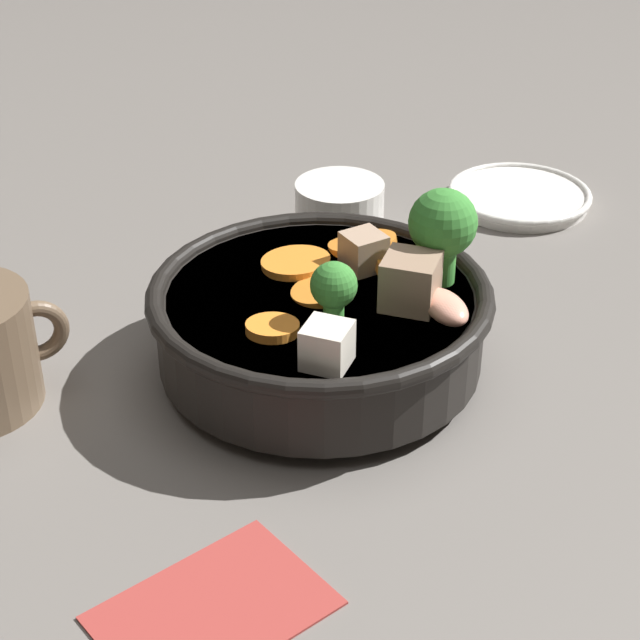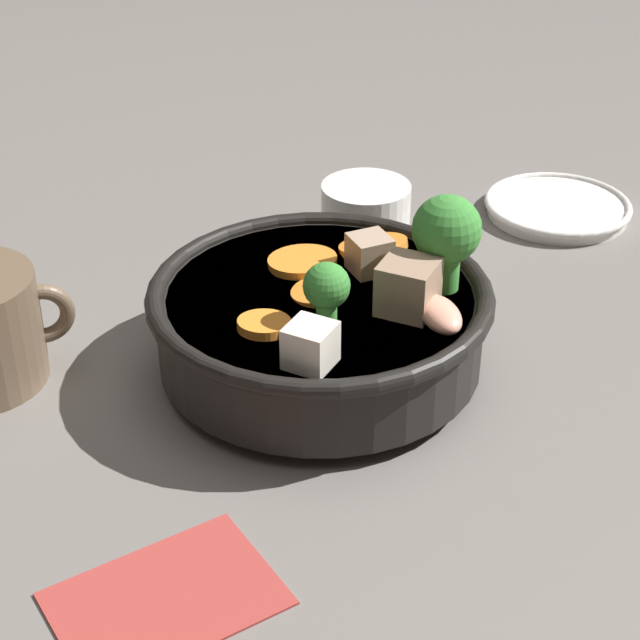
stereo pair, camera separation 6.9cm
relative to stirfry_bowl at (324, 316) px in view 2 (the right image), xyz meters
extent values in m
plane|color=slate|center=(0.00, 0.00, -0.04)|extent=(3.00, 3.00, 0.00)
cylinder|color=black|center=(0.00, 0.00, -0.04)|extent=(0.12, 0.12, 0.01)
cylinder|color=black|center=(0.00, 0.00, -0.01)|extent=(0.21, 0.21, 0.05)
torus|color=black|center=(0.00, 0.00, 0.02)|extent=(0.22, 0.22, 0.01)
cylinder|color=brown|center=(0.00, 0.00, 0.00)|extent=(0.20, 0.20, 0.03)
cylinder|color=orange|center=(-0.05, -0.03, 0.02)|extent=(0.05, 0.05, 0.01)
cylinder|color=orange|center=(0.00, 0.00, 0.02)|extent=(0.05, 0.05, 0.01)
cylinder|color=orange|center=(0.06, 0.00, 0.02)|extent=(0.05, 0.05, 0.02)
cylinder|color=orange|center=(0.00, 0.04, 0.02)|extent=(0.06, 0.06, 0.01)
cylinder|color=orange|center=(0.05, 0.05, 0.02)|extent=(0.06, 0.06, 0.02)
cylinder|color=green|center=(0.07, -0.01, 0.03)|extent=(0.02, 0.02, 0.03)
sphere|color=#388433|center=(0.07, -0.01, 0.06)|extent=(0.04, 0.04, 0.04)
cylinder|color=green|center=(-0.01, -0.04, 0.02)|extent=(0.01, 0.01, 0.02)
sphere|color=#388433|center=(-0.01, -0.04, 0.04)|extent=(0.03, 0.03, 0.03)
cube|color=#9E7F66|center=(0.04, -0.03, 0.03)|extent=(0.05, 0.05, 0.03)
cube|color=silver|center=(-0.03, -0.07, 0.03)|extent=(0.04, 0.04, 0.03)
cube|color=tan|center=(0.04, 0.02, 0.03)|extent=(0.03, 0.03, 0.02)
ellipsoid|color=#EA9E84|center=(0.06, -0.06, 0.02)|extent=(0.02, 0.04, 0.02)
cylinder|color=white|center=(0.26, 0.17, -0.04)|extent=(0.12, 0.12, 0.01)
torus|color=white|center=(0.26, 0.17, -0.03)|extent=(0.12, 0.12, 0.01)
cylinder|color=white|center=(0.08, 0.16, -0.02)|extent=(0.07, 0.07, 0.05)
cylinder|color=brown|center=(0.08, 0.16, 0.00)|extent=(0.06, 0.06, 0.00)
torus|color=brown|center=(-0.17, 0.06, 0.00)|extent=(0.04, 0.01, 0.04)
cube|color=#A33833|center=(-0.14, -0.17, -0.04)|extent=(0.13, 0.10, 0.00)
camera|label=1|loc=(-0.24, -0.53, 0.36)|focal=60.00mm
camera|label=2|loc=(-0.17, -0.56, 0.36)|focal=60.00mm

